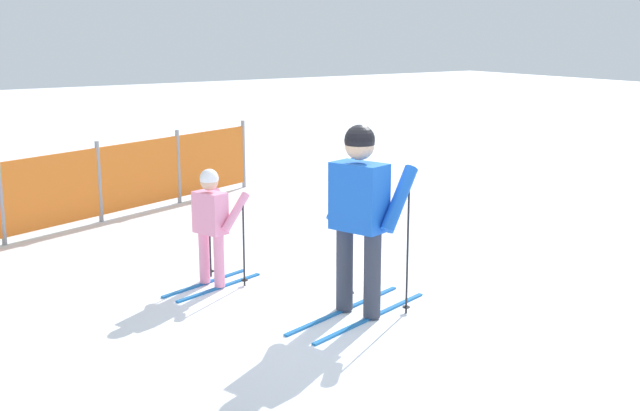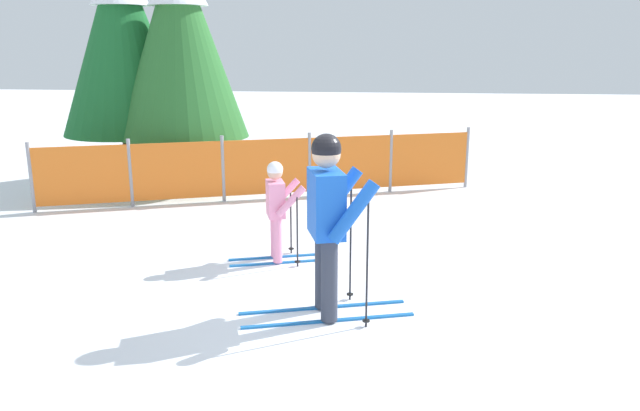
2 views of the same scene
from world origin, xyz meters
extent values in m
plane|color=white|center=(0.00, 0.00, 0.00)|extent=(60.00, 60.00, 0.00)
cube|color=#1966B2|center=(-0.28, 0.11, 0.01)|extent=(1.63, 0.54, 0.02)
cube|color=#1966B2|center=(-0.19, -0.20, 0.01)|extent=(1.63, 0.54, 0.02)
cylinder|color=#333847|center=(-0.28, 0.11, 0.42)|extent=(0.16, 0.16, 0.80)
cylinder|color=#333847|center=(-0.19, -0.20, 0.42)|extent=(0.16, 0.16, 0.80)
cube|color=blue|center=(-0.23, -0.04, 1.13)|extent=(0.42, 0.56, 0.62)
cylinder|color=blue|center=(-0.15, 0.31, 1.12)|extent=(0.50, 0.26, 0.59)
cylinder|color=blue|center=(0.04, -0.29, 1.12)|extent=(0.50, 0.26, 0.59)
sphere|color=#D8AD8C|center=(-0.23, -0.04, 1.61)|extent=(0.27, 0.27, 0.27)
sphere|color=black|center=(-0.23, -0.04, 1.65)|extent=(0.28, 0.28, 0.28)
cylinder|color=black|center=(-0.03, 0.36, 0.62)|extent=(0.02, 0.02, 1.25)
cylinder|color=black|center=(-0.03, 0.36, 0.06)|extent=(0.07, 0.07, 0.01)
cylinder|color=black|center=(0.17, -0.26, 0.62)|extent=(0.02, 0.02, 1.25)
cylinder|color=black|center=(0.17, -0.26, 0.06)|extent=(0.07, 0.07, 0.01)
cube|color=#1966B2|center=(-1.04, 1.58, 0.01)|extent=(1.12, 0.40, 0.02)
cube|color=#1966B2|center=(-0.97, 1.37, 0.01)|extent=(1.12, 0.40, 0.02)
cylinder|color=pink|center=(-1.04, 1.58, 0.30)|extent=(0.11, 0.11, 0.55)
cylinder|color=pink|center=(-0.97, 1.37, 0.30)|extent=(0.11, 0.11, 0.55)
cube|color=pink|center=(-1.01, 1.47, 0.79)|extent=(0.29, 0.39, 0.43)
cylinder|color=pink|center=(-0.93, 1.72, 0.80)|extent=(0.38, 0.19, 0.38)
cylinder|color=pink|center=(-0.79, 1.31, 0.80)|extent=(0.38, 0.19, 0.38)
sphere|color=#D8AD8C|center=(-1.01, 1.47, 1.11)|extent=(0.18, 0.18, 0.18)
sphere|color=white|center=(-1.01, 1.47, 1.14)|extent=(0.19, 0.19, 0.19)
cylinder|color=black|center=(-0.87, 1.78, 0.43)|extent=(0.02, 0.02, 0.86)
cylinder|color=black|center=(-0.87, 1.78, 0.06)|extent=(0.07, 0.07, 0.01)
cylinder|color=black|center=(-0.72, 1.30, 0.43)|extent=(0.02, 0.02, 0.86)
cylinder|color=black|center=(-0.72, 1.30, 0.06)|extent=(0.07, 0.07, 0.01)
cylinder|color=gray|center=(-2.44, 4.36, 0.56)|extent=(0.06, 0.06, 1.12)
cylinder|color=gray|center=(-1.04, 4.88, 0.56)|extent=(0.06, 0.06, 1.12)
cylinder|color=gray|center=(0.36, 5.41, 0.56)|extent=(0.06, 0.06, 1.12)
cylinder|color=gray|center=(1.76, 5.94, 0.56)|extent=(0.06, 0.06, 1.12)
cube|color=orange|center=(-1.74, 4.62, 0.56)|extent=(1.41, 0.56, 0.94)
cube|color=orange|center=(-0.34, 5.15, 0.56)|extent=(1.41, 0.56, 0.94)
cube|color=orange|center=(1.06, 5.68, 0.56)|extent=(1.41, 0.56, 0.94)
camera|label=1|loc=(-4.45, -5.79, 2.65)|focal=45.00mm
camera|label=2|loc=(0.36, -5.68, 2.57)|focal=35.00mm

